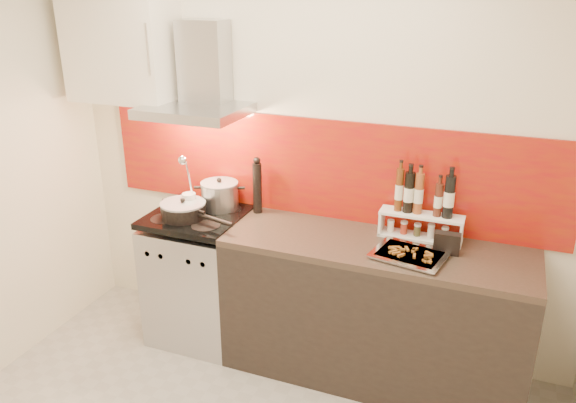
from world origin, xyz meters
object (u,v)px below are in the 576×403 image
at_px(counter, 373,311).
at_px(stock_pot, 220,195).
at_px(pepper_mill, 257,186).
at_px(saute_pan, 184,210).
at_px(range_stove, 201,277).
at_px(baking_tray, 410,254).

distance_m(counter, stock_pot, 1.24).
bearing_deg(stock_pot, pepper_mill, 10.73).
bearing_deg(saute_pan, range_stove, 63.98).
bearing_deg(saute_pan, baking_tray, -0.34).
bearing_deg(counter, stock_pot, 172.55).
relative_size(saute_pan, pepper_mill, 1.46).
xyz_separation_m(range_stove, baking_tray, (1.40, -0.09, 0.47)).
xyz_separation_m(saute_pan, pepper_mill, (0.39, 0.28, 0.12)).
height_order(saute_pan, baking_tray, saute_pan).
bearing_deg(range_stove, baking_tray, -3.68).
bearing_deg(saute_pan, counter, 3.99).
height_order(stock_pot, saute_pan, stock_pot).
bearing_deg(stock_pot, saute_pan, -120.69).
distance_m(saute_pan, baking_tray, 1.44).
relative_size(range_stove, counter, 0.51).
relative_size(range_stove, saute_pan, 1.65).
height_order(range_stove, counter, range_stove).
bearing_deg(baking_tray, range_stove, 176.32).
bearing_deg(counter, pepper_mill, 167.27).
height_order(range_stove, saute_pan, saute_pan).
relative_size(saute_pan, baking_tray, 1.26).
bearing_deg(pepper_mill, saute_pan, -144.45).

